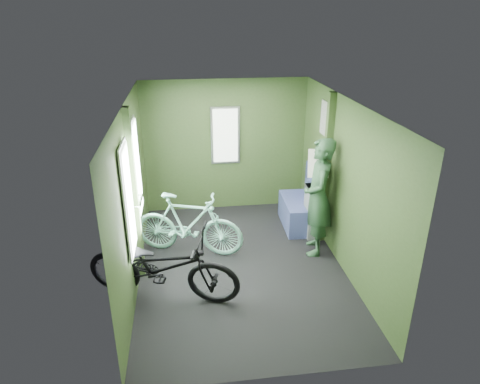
# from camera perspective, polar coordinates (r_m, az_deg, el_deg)

# --- Properties ---
(room) EXTENTS (4.00, 4.02, 2.31)m
(room) POSITION_cam_1_polar(r_m,az_deg,el_deg) (5.50, -0.30, 2.94)
(room) COLOR black
(room) RESTS_ON ground
(bicycle_black) EXTENTS (2.08, 1.39, 1.11)m
(bicycle_black) POSITION_cam_1_polar(r_m,az_deg,el_deg) (5.59, -10.01, -13.96)
(bicycle_black) COLOR black
(bicycle_black) RESTS_ON ground
(bicycle_mint) EXTENTS (1.70, 1.03, 1.01)m
(bicycle_mint) POSITION_cam_1_polar(r_m,az_deg,el_deg) (6.46, -6.72, -8.10)
(bicycle_mint) COLOR #82D0BA
(bicycle_mint) RESTS_ON ground
(passenger) EXTENTS (0.54, 0.77, 1.74)m
(passenger) POSITION_cam_1_polar(r_m,az_deg,el_deg) (6.19, 10.38, -0.70)
(passenger) COLOR #294B30
(passenger) RESTS_ON ground
(waste_box) EXTENTS (0.25, 0.34, 0.84)m
(waste_box) POSITION_cam_1_polar(r_m,az_deg,el_deg) (6.81, 9.85, -2.59)
(waste_box) COLOR slate
(waste_box) RESTS_ON ground
(bench_seat) EXTENTS (0.54, 0.94, 0.98)m
(bench_seat) POSITION_cam_1_polar(r_m,az_deg,el_deg) (7.14, 8.09, -2.35)
(bench_seat) COLOR navy
(bench_seat) RESTS_ON ground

